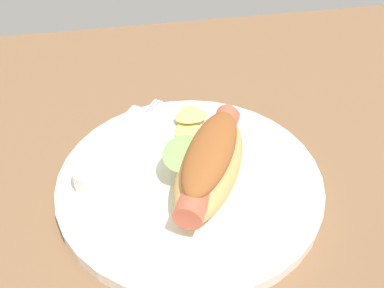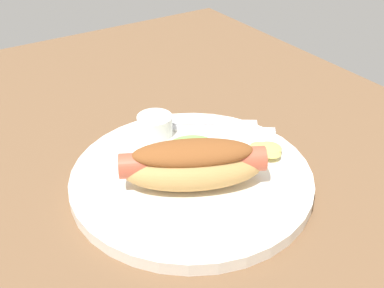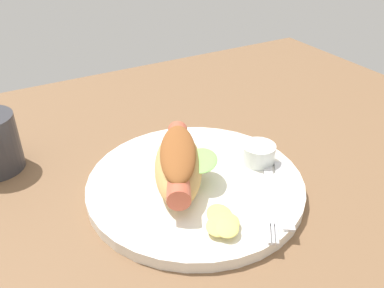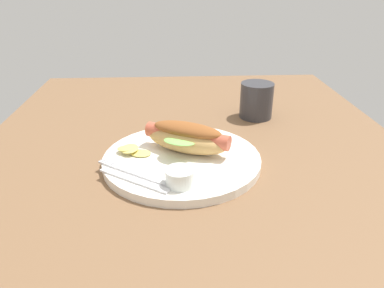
{
  "view_description": "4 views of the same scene",
  "coord_description": "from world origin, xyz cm",
  "px_view_note": "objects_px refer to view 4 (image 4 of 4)",
  "views": [
    {
      "loc": [
        8.16,
        31.8,
        36.47
      ],
      "look_at": [
        1.53,
        -3.71,
        5.33
      ],
      "focal_mm": 41.04,
      "sensor_mm": 36.0,
      "label": 1
    },
    {
      "loc": [
        -36.4,
        22.17,
        35.83
      ],
      "look_at": [
        3.46,
        -3.46,
        4.64
      ],
      "focal_mm": 43.43,
      "sensor_mm": 36.0,
      "label": 2
    },
    {
      "loc": [
        -20.55,
        -41.71,
        35.34
      ],
      "look_at": [
        2.52,
        -0.63,
        6.27
      ],
      "focal_mm": 38.38,
      "sensor_mm": 36.0,
      "label": 3
    },
    {
      "loc": [
        63.81,
        -3.87,
        33.75
      ],
      "look_at": [
        3.64,
        -0.63,
        4.83
      ],
      "focal_mm": 34.53,
      "sensor_mm": 36.0,
      "label": 4
    }
  ],
  "objects_px": {
    "knife": "(134,180)",
    "drinking_cup": "(256,100)",
    "plate": "(182,160)",
    "sauce_ramekin": "(180,177)",
    "hot_dog": "(187,137)",
    "fork": "(135,173)",
    "chips_pile": "(132,150)"
  },
  "relations": [
    {
      "from": "sauce_ramekin",
      "to": "knife",
      "type": "distance_m",
      "value": 0.08
    },
    {
      "from": "hot_dog",
      "to": "knife",
      "type": "relative_size",
      "value": 1.23
    },
    {
      "from": "sauce_ramekin",
      "to": "fork",
      "type": "distance_m",
      "value": 0.09
    },
    {
      "from": "chips_pile",
      "to": "knife",
      "type": "bearing_deg",
      "value": 6.49
    },
    {
      "from": "sauce_ramekin",
      "to": "plate",
      "type": "bearing_deg",
      "value": 176.77
    },
    {
      "from": "chips_pile",
      "to": "sauce_ramekin",
      "type": "bearing_deg",
      "value": 36.88
    },
    {
      "from": "hot_dog",
      "to": "sauce_ramekin",
      "type": "bearing_deg",
      "value": 109.49
    },
    {
      "from": "knife",
      "to": "chips_pile",
      "type": "relative_size",
      "value": 1.95
    },
    {
      "from": "hot_dog",
      "to": "fork",
      "type": "xyz_separation_m",
      "value": [
        0.08,
        -0.09,
        -0.03
      ]
    },
    {
      "from": "knife",
      "to": "drinking_cup",
      "type": "xyz_separation_m",
      "value": [
        -0.32,
        0.27,
        0.03
      ]
    },
    {
      "from": "hot_dog",
      "to": "drinking_cup",
      "type": "bearing_deg",
      "value": -103.09
    },
    {
      "from": "plate",
      "to": "drinking_cup",
      "type": "xyz_separation_m",
      "value": [
        -0.23,
        0.19,
        0.04
      ]
    },
    {
      "from": "knife",
      "to": "drinking_cup",
      "type": "bearing_deg",
      "value": -95.9
    },
    {
      "from": "plate",
      "to": "drinking_cup",
      "type": "bearing_deg",
      "value": 140.79
    },
    {
      "from": "drinking_cup",
      "to": "plate",
      "type": "bearing_deg",
      "value": -39.21
    },
    {
      "from": "knife",
      "to": "hot_dog",
      "type": "bearing_deg",
      "value": -96.54
    },
    {
      "from": "plate",
      "to": "knife",
      "type": "relative_size",
      "value": 2.1
    },
    {
      "from": "plate",
      "to": "chips_pile",
      "type": "height_order",
      "value": "chips_pile"
    },
    {
      "from": "hot_dog",
      "to": "fork",
      "type": "height_order",
      "value": "hot_dog"
    },
    {
      "from": "fork",
      "to": "knife",
      "type": "relative_size",
      "value": 0.95
    },
    {
      "from": "plate",
      "to": "knife",
      "type": "xyz_separation_m",
      "value": [
        0.09,
        -0.08,
        0.01
      ]
    },
    {
      "from": "hot_dog",
      "to": "knife",
      "type": "height_order",
      "value": "hot_dog"
    },
    {
      "from": "hot_dog",
      "to": "sauce_ramekin",
      "type": "distance_m",
      "value": 0.13
    },
    {
      "from": "sauce_ramekin",
      "to": "drinking_cup",
      "type": "height_order",
      "value": "drinking_cup"
    },
    {
      "from": "fork",
      "to": "drinking_cup",
      "type": "xyz_separation_m",
      "value": [
        -0.3,
        0.27,
        0.03
      ]
    },
    {
      "from": "chips_pile",
      "to": "fork",
      "type": "bearing_deg",
      "value": 8.43
    },
    {
      "from": "chips_pile",
      "to": "drinking_cup",
      "type": "xyz_separation_m",
      "value": [
        -0.22,
        0.28,
        0.02
      ]
    },
    {
      "from": "plate",
      "to": "sauce_ramekin",
      "type": "xyz_separation_m",
      "value": [
        0.1,
        -0.01,
        0.02
      ]
    },
    {
      "from": "plate",
      "to": "sauce_ramekin",
      "type": "relative_size",
      "value": 6.13
    },
    {
      "from": "knife",
      "to": "sauce_ramekin",
      "type": "bearing_deg",
      "value": -157.25
    },
    {
      "from": "chips_pile",
      "to": "hot_dog",
      "type": "bearing_deg",
      "value": 92.72
    },
    {
      "from": "drinking_cup",
      "to": "hot_dog",
      "type": "bearing_deg",
      "value": -40.23
    }
  ]
}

